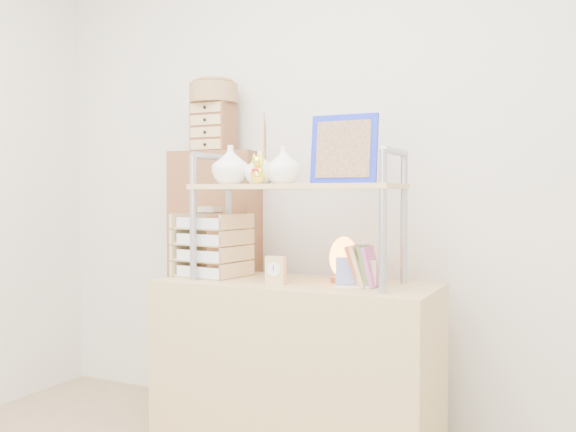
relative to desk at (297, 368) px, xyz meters
The scene contains 10 objects.
room_shell 1.55m from the desk, 90.00° to the right, with size 3.42×3.41×2.61m.
desk is the anchor object (origin of this frame).
cabinet 0.80m from the desk, 149.84° to the left, with size 0.45×0.24×1.35m, color brown.
hutch 0.82m from the desk, behind, with size 0.90×0.34×0.72m.
letter_tray 0.67m from the desk, behind, with size 0.29×0.28×0.32m.
salt_lamp 0.52m from the desk, 21.42° to the left, with size 0.13×0.12×0.20m.
desk_clock 0.45m from the desk, 116.83° to the right, with size 0.09×0.04×0.12m.
postcard_stand 0.50m from the desk, ahead, with size 0.17×0.10×0.12m.
drawer_chest 1.32m from the desk, 151.35° to the left, with size 0.20×0.16×0.25m.
woven_basket 1.47m from the desk, 151.20° to the left, with size 0.25×0.25×0.10m, color #926842.
Camera 1 is at (1.15, -1.30, 1.13)m, focal length 40.00 mm.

